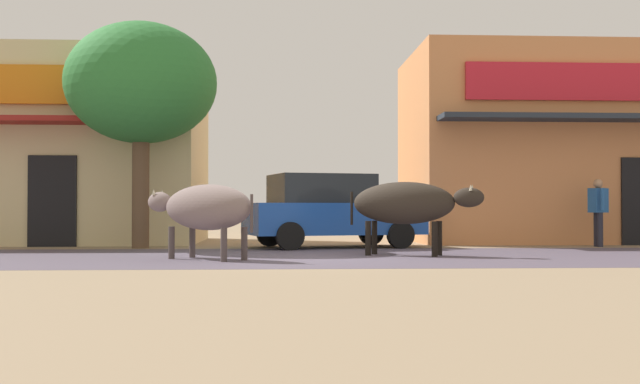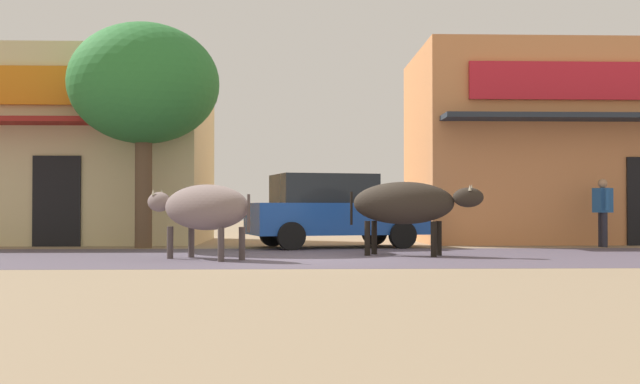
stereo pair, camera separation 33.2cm
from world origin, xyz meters
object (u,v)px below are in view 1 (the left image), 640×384
(cow_far_dark, at_px, (407,204))
(pedestrian_by_shop, at_px, (598,207))
(cow_near_brown, at_px, (205,208))
(roadside_tree, at_px, (141,84))
(parked_hatchback_car, at_px, (330,210))

(cow_far_dark, distance_m, pedestrian_by_shop, 5.83)
(cow_near_brown, height_order, cow_far_dark, cow_far_dark)
(cow_far_dark, bearing_deg, roadside_tree, 151.05)
(roadside_tree, height_order, cow_near_brown, roadside_tree)
(cow_far_dark, height_order, pedestrian_by_shop, pedestrian_by_shop)
(parked_hatchback_car, bearing_deg, pedestrian_by_shop, -0.22)
(roadside_tree, xyz_separation_m, parked_hatchback_car, (4.19, 0.11, -2.79))
(parked_hatchback_car, bearing_deg, cow_far_dark, -68.35)
(cow_near_brown, bearing_deg, pedestrian_by_shop, 24.98)
(roadside_tree, relative_size, pedestrian_by_shop, 3.21)
(cow_far_dark, bearing_deg, pedestrian_by_shop, 32.05)
(roadside_tree, distance_m, cow_near_brown, 5.10)
(roadside_tree, height_order, pedestrian_by_shop, roadside_tree)
(parked_hatchback_car, distance_m, cow_far_dark, 3.36)
(parked_hatchback_car, height_order, cow_near_brown, parked_hatchback_car)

